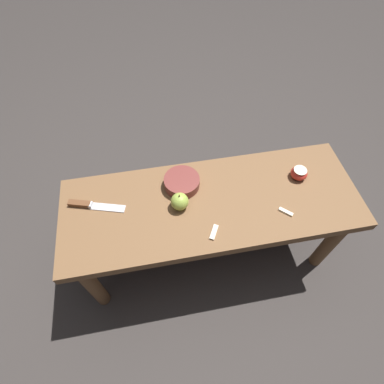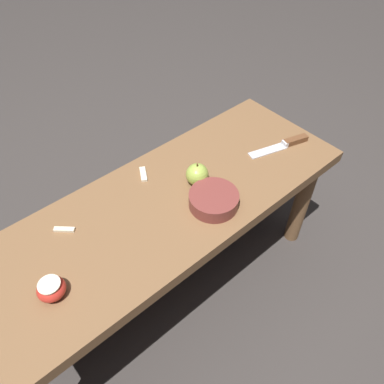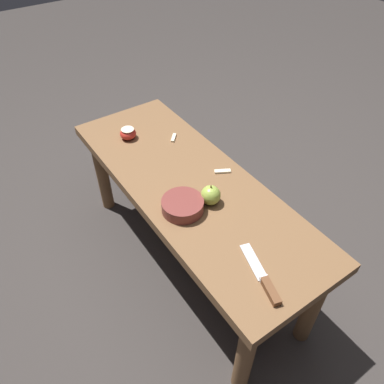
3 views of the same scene
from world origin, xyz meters
name	(u,v)px [view 1 (image 1 of 3)]	position (x,y,z in m)	size (l,w,h in m)	color
ground_plane	(207,250)	(0.00, 0.00, 0.00)	(8.00, 8.00, 0.00)	#383330
wooden_bench	(211,211)	(0.00, 0.00, 0.40)	(1.18, 0.43, 0.47)	brown
knife	(88,205)	(-0.48, 0.07, 0.48)	(0.22, 0.09, 0.02)	silver
apple_whole	(180,202)	(-0.13, 0.00, 0.51)	(0.07, 0.07, 0.08)	#9EB747
apple_cut	(299,173)	(0.38, 0.06, 0.50)	(0.07, 0.07, 0.05)	red
apple_slice_near_knife	(286,212)	(0.27, -0.10, 0.48)	(0.05, 0.05, 0.01)	beige
apple_slice_center	(214,232)	(-0.02, -0.14, 0.48)	(0.05, 0.06, 0.01)	beige
bowl	(182,182)	(-0.10, 0.10, 0.49)	(0.14, 0.14, 0.04)	brown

